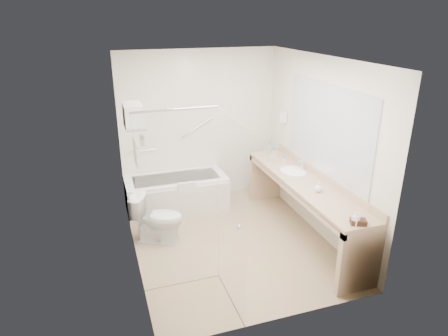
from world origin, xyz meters
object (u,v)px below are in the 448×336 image
object	(u,v)px
bathtub	(177,193)
toilet	(158,218)
water_bottle_left	(284,162)
vanity_counter	(304,195)
amenity_basket	(358,222)

from	to	relation	value
bathtub	toilet	bearing A→B (deg)	-116.99
water_bottle_left	bathtub	bearing A→B (deg)	149.56
water_bottle_left	vanity_counter	bearing A→B (deg)	-83.32
vanity_counter	water_bottle_left	bearing A→B (deg)	96.68
toilet	vanity_counter	bearing A→B (deg)	-81.38
bathtub	water_bottle_left	distance (m)	1.82
vanity_counter	water_bottle_left	size ratio (longest dim) A/B	13.27
vanity_counter	water_bottle_left	xyz separation A→B (m)	(-0.06, 0.53, 0.30)
amenity_basket	water_bottle_left	bearing A→B (deg)	90.71
toilet	bathtub	bearing A→B (deg)	-4.03
amenity_basket	toilet	bearing A→B (deg)	137.79
bathtub	water_bottle_left	xyz separation A→B (m)	(1.46, -0.86, 0.67)
vanity_counter	amenity_basket	world-z (taller)	vanity_counter
toilet	water_bottle_left	world-z (taller)	water_bottle_left
toilet	water_bottle_left	distance (m)	2.00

